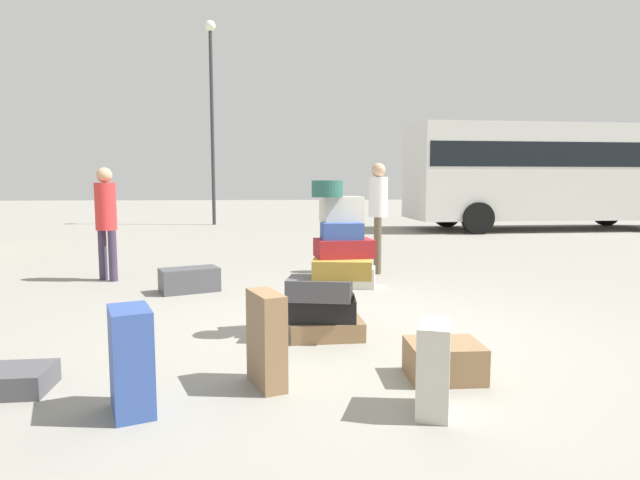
{
  "coord_description": "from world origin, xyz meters",
  "views": [
    {
      "loc": [
        -0.78,
        -4.98,
        1.44
      ],
      "look_at": [
        -0.36,
        0.55,
        0.84
      ],
      "focal_mm": 29.84,
      "sensor_mm": 36.0,
      "label": 1
    }
  ],
  "objects": [
    {
      "name": "suitcase_brown_white_trunk",
      "position": [
        -0.88,
        -1.3,
        0.34
      ],
      "size": [
        0.3,
        0.44,
        0.68
      ],
      "primitive_type": "cube",
      "rotation": [
        0.0,
        0.0,
        0.36
      ],
      "color": "olive",
      "rests_on": "ground"
    },
    {
      "name": "person_bearded_onlooker",
      "position": [
        -3.32,
        3.0,
        0.98
      ],
      "size": [
        0.3,
        0.3,
        1.66
      ],
      "rotation": [
        0.0,
        0.0,
        -0.6
      ],
      "color": "#3F334C",
      "rests_on": "ground"
    },
    {
      "name": "suitcase_charcoal_foreground_near",
      "position": [
        -1.98,
        2.08,
        0.16
      ],
      "size": [
        0.84,
        0.66,
        0.32
      ],
      "primitive_type": "cube",
      "rotation": [
        0.0,
        0.0,
        0.41
      ],
      "color": "#4C4C51",
      "rests_on": "ground"
    },
    {
      "name": "person_tourist_with_camera",
      "position": [
        0.78,
        3.37,
        1.05
      ],
      "size": [
        0.3,
        0.34,
        1.75
      ],
      "rotation": [
        0.0,
        0.0,
        -1.75
      ],
      "color": "brown",
      "rests_on": "ground"
    },
    {
      "name": "suitcase_cream_right_side",
      "position": [
        0.26,
        2.23,
        0.14
      ],
      "size": [
        0.6,
        0.48,
        0.28
      ],
      "primitive_type": "cube",
      "rotation": [
        0.0,
        0.0,
        -0.22
      ],
      "color": "beige",
      "rests_on": "ground"
    },
    {
      "name": "lamp_post",
      "position": [
        -3.04,
        13.55,
        4.37
      ],
      "size": [
        0.36,
        0.36,
        6.81
      ],
      "color": "#333338",
      "rests_on": "ground"
    },
    {
      "name": "suitcase_brown_foreground_far",
      "position": [
        0.42,
        -1.25,
        0.13
      ],
      "size": [
        0.53,
        0.44,
        0.27
      ],
      "primitive_type": "cube",
      "rotation": [
        0.0,
        0.0,
        -0.01
      ],
      "color": "olive",
      "rests_on": "ground"
    },
    {
      "name": "suitcase_navy_behind_tower",
      "position": [
        -1.71,
        -1.69,
        0.34
      ],
      "size": [
        0.36,
        0.44,
        0.67
      ],
      "primitive_type": "cube",
      "rotation": [
        0.0,
        0.0,
        0.37
      ],
      "color": "#334F99",
      "rests_on": "ground"
    },
    {
      "name": "parked_bus",
      "position": [
        7.53,
        10.89,
        1.83
      ],
      "size": [
        8.73,
        3.0,
        3.15
      ],
      "rotation": [
        0.0,
        0.0,
        0.04
      ],
      "color": "silver",
      "rests_on": "ground"
    },
    {
      "name": "suitcase_charcoal_upright_blue",
      "position": [
        -2.69,
        -1.28,
        0.08
      ],
      "size": [
        0.62,
        0.43,
        0.16
      ],
      "primitive_type": "cube",
      "rotation": [
        0.0,
        0.0,
        0.04
      ],
      "color": "#4C4C51",
      "rests_on": "ground"
    },
    {
      "name": "ground_plane",
      "position": [
        0.0,
        0.0,
        0.0
      ],
      "size": [
        80.0,
        80.0,
        0.0
      ],
      "primitive_type": "plane",
      "color": "gray"
    },
    {
      "name": "suitcase_cream_left_side",
      "position": [
        0.17,
        -1.82,
        0.29
      ],
      "size": [
        0.31,
        0.42,
        0.57
      ],
      "primitive_type": "cube",
      "rotation": [
        0.0,
        0.0,
        -0.33
      ],
      "color": "beige",
      "rests_on": "ground"
    },
    {
      "name": "suitcase_tower",
      "position": [
        -0.32,
        -0.14,
        0.55
      ],
      "size": [
        0.84,
        0.66,
        1.46
      ],
      "color": "olive",
      "rests_on": "ground"
    }
  ]
}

